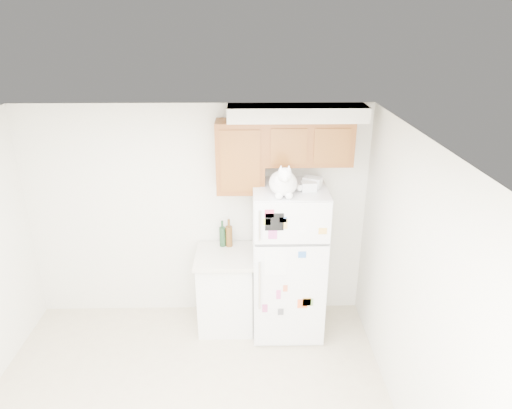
{
  "coord_description": "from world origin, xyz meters",
  "views": [
    {
      "loc": [
        0.57,
        -2.74,
        3.31
      ],
      "look_at": [
        0.66,
        1.55,
        1.55
      ],
      "focal_mm": 32.0,
      "sensor_mm": 36.0,
      "label": 1
    }
  ],
  "objects_px": {
    "storage_box_back": "(312,182)",
    "cat": "(284,182)",
    "bottle_amber": "(229,233)",
    "bottle_green": "(222,233)",
    "refrigerator": "(288,262)",
    "storage_box_front": "(309,186)",
    "base_counter": "(226,289)"
  },
  "relations": [
    {
      "from": "storage_box_back",
      "to": "cat",
      "type": "bearing_deg",
      "value": -119.11
    },
    {
      "from": "cat",
      "to": "bottle_amber",
      "type": "height_order",
      "value": "cat"
    },
    {
      "from": "bottle_green",
      "to": "bottle_amber",
      "type": "relative_size",
      "value": 0.94
    },
    {
      "from": "refrigerator",
      "to": "bottle_green",
      "type": "xyz_separation_m",
      "value": [
        -0.72,
        0.26,
        0.22
      ]
    },
    {
      "from": "refrigerator",
      "to": "storage_box_front",
      "type": "bearing_deg",
      "value": -19.41
    },
    {
      "from": "storage_box_back",
      "to": "refrigerator",
      "type": "bearing_deg",
      "value": -142.03
    },
    {
      "from": "base_counter",
      "to": "storage_box_back",
      "type": "height_order",
      "value": "storage_box_back"
    },
    {
      "from": "storage_box_front",
      "to": "bottle_amber",
      "type": "relative_size",
      "value": 0.46
    },
    {
      "from": "refrigerator",
      "to": "bottle_amber",
      "type": "relative_size",
      "value": 5.21
    },
    {
      "from": "cat",
      "to": "bottle_amber",
      "type": "relative_size",
      "value": 1.53
    },
    {
      "from": "refrigerator",
      "to": "base_counter",
      "type": "bearing_deg",
      "value": 173.9
    },
    {
      "from": "bottle_green",
      "to": "bottle_amber",
      "type": "height_order",
      "value": "bottle_amber"
    },
    {
      "from": "cat",
      "to": "storage_box_front",
      "type": "height_order",
      "value": "cat"
    },
    {
      "from": "refrigerator",
      "to": "cat",
      "type": "xyz_separation_m",
      "value": [
        -0.08,
        -0.18,
        0.98
      ]
    },
    {
      "from": "bottle_green",
      "to": "bottle_amber",
      "type": "bearing_deg",
      "value": -3.77
    },
    {
      "from": "storage_box_front",
      "to": "bottle_amber",
      "type": "height_order",
      "value": "storage_box_front"
    },
    {
      "from": "refrigerator",
      "to": "base_counter",
      "type": "xyz_separation_m",
      "value": [
        -0.69,
        0.07,
        -0.39
      ]
    },
    {
      "from": "cat",
      "to": "storage_box_back",
      "type": "height_order",
      "value": "cat"
    },
    {
      "from": "cat",
      "to": "storage_box_back",
      "type": "distance_m",
      "value": 0.4
    },
    {
      "from": "bottle_green",
      "to": "storage_box_front",
      "type": "bearing_deg",
      "value": -19.74
    },
    {
      "from": "refrigerator",
      "to": "bottle_green",
      "type": "relative_size",
      "value": 5.51
    },
    {
      "from": "refrigerator",
      "to": "base_counter",
      "type": "distance_m",
      "value": 0.79
    },
    {
      "from": "bottle_amber",
      "to": "base_counter",
      "type": "bearing_deg",
      "value": -103.83
    },
    {
      "from": "refrigerator",
      "to": "cat",
      "type": "relative_size",
      "value": 3.41
    },
    {
      "from": "storage_box_front",
      "to": "bottle_green",
      "type": "xyz_separation_m",
      "value": [
        -0.9,
        0.32,
        -0.67
      ]
    },
    {
      "from": "base_counter",
      "to": "storage_box_front",
      "type": "distance_m",
      "value": 1.55
    },
    {
      "from": "refrigerator",
      "to": "base_counter",
      "type": "height_order",
      "value": "refrigerator"
    },
    {
      "from": "base_counter",
      "to": "refrigerator",
      "type": "bearing_deg",
      "value": -6.1
    },
    {
      "from": "bottle_amber",
      "to": "storage_box_front",
      "type": "bearing_deg",
      "value": -21.06
    },
    {
      "from": "refrigerator",
      "to": "storage_box_front",
      "type": "relative_size",
      "value": 11.33
    },
    {
      "from": "base_counter",
      "to": "bottle_amber",
      "type": "bearing_deg",
      "value": 76.17
    },
    {
      "from": "storage_box_front",
      "to": "bottle_green",
      "type": "relative_size",
      "value": 0.49
    }
  ]
}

